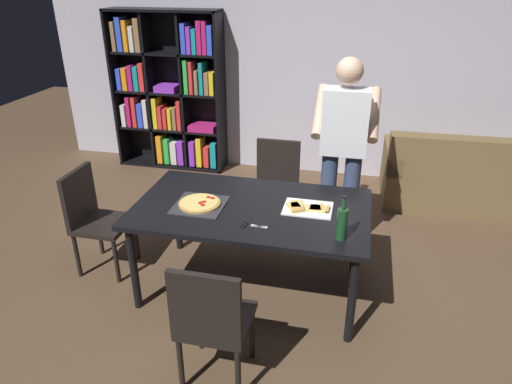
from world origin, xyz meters
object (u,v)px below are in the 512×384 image
(bookshelf, at_px, (170,93))
(kitchen_scissors, at_px, (249,225))
(person_serving_pizza, at_px, (343,147))
(pepperoni_pizza_on_tray, at_px, (200,204))
(chair_left_end, at_px, (93,214))
(chair_near_camera, at_px, (212,319))
(chair_far_side, at_px, (276,182))
(wine_bottle, at_px, (342,223))
(dining_table, at_px, (252,214))
(couch, at_px, (464,179))

(bookshelf, distance_m, kitchen_scissors, 3.16)
(person_serving_pizza, bearing_deg, pepperoni_pizza_on_tray, -139.54)
(chair_left_end, xyz_separation_m, person_serving_pizza, (1.98, 0.78, 0.49))
(bookshelf, xyz_separation_m, pepperoni_pizza_on_tray, (1.25, -2.45, -0.19))
(chair_near_camera, bearing_deg, chair_far_side, 90.00)
(chair_far_side, distance_m, chair_left_end, 1.69)
(bookshelf, relative_size, wine_bottle, 6.17)
(dining_table, relative_size, couch, 1.02)
(chair_near_camera, height_order, wine_bottle, wine_bottle)
(dining_table, bearing_deg, couch, 46.25)
(bookshelf, xyz_separation_m, person_serving_pizza, (2.25, -1.60, 0.04))
(chair_left_end, relative_size, person_serving_pizza, 0.51)
(chair_near_camera, relative_size, wine_bottle, 2.85)
(dining_table, relative_size, chair_left_end, 1.96)
(pepperoni_pizza_on_tray, relative_size, kitchen_scissors, 1.93)
(chair_far_side, height_order, bookshelf, bookshelf)
(person_serving_pizza, xyz_separation_m, pepperoni_pizza_on_tray, (-1.00, -0.85, -0.23))
(chair_near_camera, bearing_deg, dining_table, 90.00)
(chair_near_camera, distance_m, chair_far_side, 1.99)
(chair_left_end, relative_size, wine_bottle, 2.85)
(dining_table, height_order, person_serving_pizza, person_serving_pizza)
(wine_bottle, bearing_deg, pepperoni_pizza_on_tray, 167.41)
(pepperoni_pizza_on_tray, bearing_deg, couch, 42.07)
(pepperoni_pizza_on_tray, xyz_separation_m, kitchen_scissors, (0.44, -0.21, -0.01))
(chair_left_end, xyz_separation_m, bookshelf, (-0.27, 2.37, 0.44))
(dining_table, relative_size, wine_bottle, 5.57)
(couch, xyz_separation_m, person_serving_pizza, (-1.29, -1.21, 0.70))
(person_serving_pizza, bearing_deg, chair_far_side, 160.34)
(chair_left_end, height_order, wine_bottle, wine_bottle)
(person_serving_pizza, bearing_deg, wine_bottle, -86.39)
(couch, distance_m, wine_bottle, 2.66)
(chair_near_camera, bearing_deg, chair_left_end, 143.88)
(chair_near_camera, distance_m, bookshelf, 3.77)
(chair_near_camera, distance_m, pepperoni_pizza_on_tray, 1.03)
(chair_near_camera, xyz_separation_m, chair_left_end, (-1.37, 1.00, 0.00))
(chair_near_camera, distance_m, kitchen_scissors, 0.75)
(kitchen_scissors, bearing_deg, person_serving_pizza, 62.13)
(pepperoni_pizza_on_tray, bearing_deg, wine_bottle, -12.59)
(couch, bearing_deg, pepperoni_pizza_on_tray, -137.93)
(chair_far_side, height_order, pepperoni_pizza_on_tray, chair_far_side)
(chair_far_side, xyz_separation_m, couch, (1.90, 0.99, -0.21))
(wine_bottle, xyz_separation_m, kitchen_scissors, (-0.63, 0.03, -0.11))
(pepperoni_pizza_on_tray, xyz_separation_m, wine_bottle, (1.07, -0.24, 0.10))
(chair_near_camera, height_order, chair_far_side, same)
(dining_table, xyz_separation_m, bookshelf, (-1.63, 2.37, 0.27))
(bookshelf, bearing_deg, dining_table, -55.50)
(dining_table, bearing_deg, person_serving_pizza, 51.56)
(chair_left_end, xyz_separation_m, couch, (3.27, 1.99, -0.21))
(couch, height_order, bookshelf, bookshelf)
(kitchen_scissors, bearing_deg, chair_left_end, 168.64)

